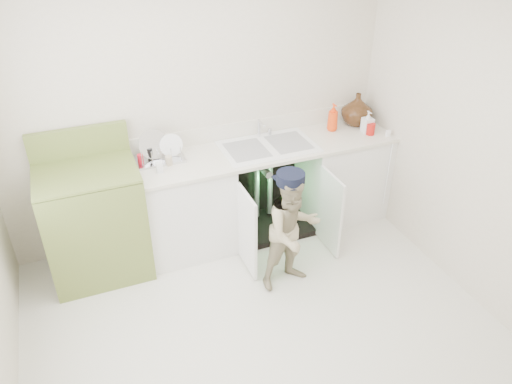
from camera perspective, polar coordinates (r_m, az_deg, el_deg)
ground at (r=4.00m, az=0.71°, el=-15.22°), size 3.50×3.50×0.00m
room_shell at (r=3.20m, az=0.85°, el=0.26°), size 6.00×5.50×1.26m
counter_run at (r=4.75m, az=1.59°, el=0.68°), size 2.44×1.02×1.21m
avocado_stove at (r=4.41m, az=-17.93°, el=-3.13°), size 0.80×0.65×1.24m
repair_worker at (r=4.06m, az=4.21°, el=-4.38°), size 0.56×0.69×1.07m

